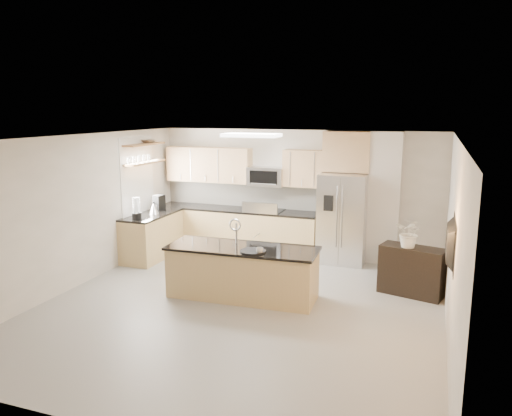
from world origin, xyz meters
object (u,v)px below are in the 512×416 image
at_px(island, 243,272).
at_px(coffee_maker, 159,203).
at_px(refrigerator, 343,218).
at_px(flower_vase, 411,225).
at_px(microwave, 266,176).
at_px(platter, 253,251).
at_px(kettle, 154,208).
at_px(cup, 260,250).
at_px(blender, 136,210).
at_px(television, 446,242).
at_px(credenza, 412,271).
at_px(range, 264,231).
at_px(bowl, 148,140).

bearing_deg(island, coffee_maker, 142.61).
relative_size(refrigerator, flower_vase, 2.42).
relative_size(microwave, coffee_maker, 2.32).
xyz_separation_m(microwave, platter, (0.74, -2.84, -0.78)).
bearing_deg(refrigerator, kettle, -164.75).
bearing_deg(flower_vase, microwave, 151.04).
height_order(cup, platter, cup).
relative_size(blender, television, 0.39).
bearing_deg(flower_vase, credenza, 43.49).
height_order(platter, flower_vase, flower_vase).
bearing_deg(television, range, 48.36).
bearing_deg(island, credenza, 19.28).
bearing_deg(flower_vase, platter, -152.60).
bearing_deg(platter, flower_vase, 27.40).
relative_size(cup, platter, 0.28).
xyz_separation_m(microwave, island, (0.48, -2.64, -1.21)).
relative_size(microwave, island, 0.31).
bearing_deg(television, kettle, 69.50).
relative_size(range, cup, 10.02).
distance_m(credenza, flower_vase, 0.78).
distance_m(microwave, television, 4.79).
relative_size(cup, bowl, 0.30).
xyz_separation_m(credenza, kettle, (-5.09, 0.43, 0.63)).
bearing_deg(range, blender, -142.48).
bearing_deg(cup, bowl, 147.61).
relative_size(island, blender, 5.81).
xyz_separation_m(range, refrigerator, (1.66, -0.05, 0.42)).
bearing_deg(blender, cup, -21.56).
bearing_deg(kettle, television, -20.50).
relative_size(range, refrigerator, 0.64).
distance_m(blender, coffee_maker, 0.88).
xyz_separation_m(island, bowl, (-2.73, 1.73, 1.96)).
height_order(island, platter, island).
xyz_separation_m(island, platter, (0.25, -0.20, 0.43)).
height_order(refrigerator, flower_vase, refrigerator).
bearing_deg(kettle, range, 27.43).
height_order(island, coffee_maker, island).
bearing_deg(range, refrigerator, -1.60).
distance_m(kettle, television, 5.92).
height_order(range, credenza, range).
xyz_separation_m(range, coffee_maker, (-2.09, -0.72, 0.60)).
bearing_deg(coffee_maker, credenza, -8.41).
xyz_separation_m(range, bowl, (-2.25, -0.78, 1.91)).
xyz_separation_m(range, cup, (0.86, -2.75, 0.41)).
distance_m(blender, television, 5.80).
distance_m(kettle, flower_vase, 5.05).
distance_m(microwave, flower_vase, 3.46).
xyz_separation_m(bowl, flower_vase, (5.25, -0.76, -1.20)).
height_order(cup, coffee_maker, coffee_maker).
height_order(coffee_maker, bowl, bowl).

